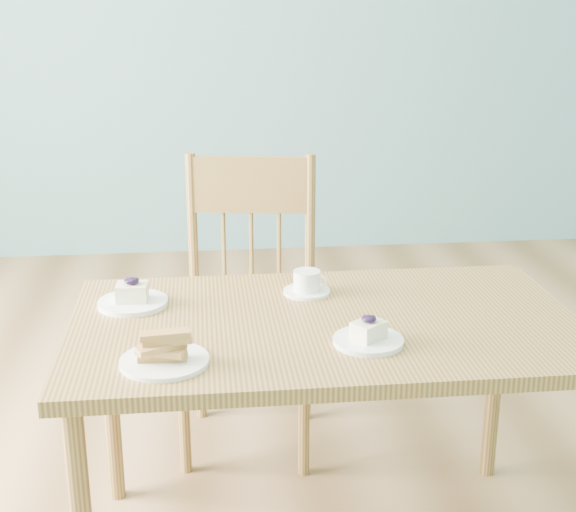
{
  "coord_description": "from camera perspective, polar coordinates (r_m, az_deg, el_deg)",
  "views": [
    {
      "loc": [
        -0.14,
        -2.05,
        1.43
      ],
      "look_at": [
        0.06,
        -0.19,
        0.82
      ],
      "focal_mm": 50.0,
      "sensor_mm": 36.0,
      "label": 1
    }
  ],
  "objects": [
    {
      "name": "coffee_cup",
      "position": [
        2.14,
        1.37,
        -1.99
      ],
      "size": [
        0.13,
        0.13,
        0.06
      ],
      "rotation": [
        0.0,
        0.0,
        -0.37
      ],
      "color": "white",
      "rests_on": "dining_table"
    },
    {
      "name": "cheesecake_plate_far",
      "position": [
        2.1,
        -10.99,
        -2.96
      ],
      "size": [
        0.18,
        0.18,
        0.08
      ],
      "rotation": [
        0.0,
        0.0,
        -0.06
      ],
      "color": "white",
      "rests_on": "dining_table"
    },
    {
      "name": "biscotti_plate",
      "position": [
        1.76,
        -8.8,
        -6.85
      ],
      "size": [
        0.19,
        0.19,
        0.08
      ],
      "rotation": [
        0.0,
        0.0,
        0.04
      ],
      "color": "white",
      "rests_on": "dining_table"
    },
    {
      "name": "dining_chair",
      "position": [
        2.6,
        -2.82,
        -3.4
      ],
      "size": [
        0.49,
        0.47,
        0.95
      ],
      "rotation": [
        0.0,
        0.0,
        -0.15
      ],
      "color": "#A47C3E",
      "rests_on": "ground"
    },
    {
      "name": "dining_table",
      "position": [
        2.01,
        2.62,
        -6.31
      ],
      "size": [
        1.25,
        0.72,
        0.67
      ],
      "rotation": [
        0.0,
        0.0,
        0.0
      ],
      "color": "#A47C3E",
      "rests_on": "ground"
    },
    {
      "name": "room",
      "position": [
        2.05,
        -2.45,
        15.7
      ],
      "size": [
        5.01,
        5.01,
        2.71
      ],
      "color": "#A3774C",
      "rests_on": "ground"
    },
    {
      "name": "cheesecake_plate_near",
      "position": [
        1.85,
        5.74,
        -5.7
      ],
      "size": [
        0.16,
        0.16,
        0.07
      ],
      "rotation": [
        0.0,
        0.0,
        0.61
      ],
      "color": "white",
      "rests_on": "dining_table"
    }
  ]
}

